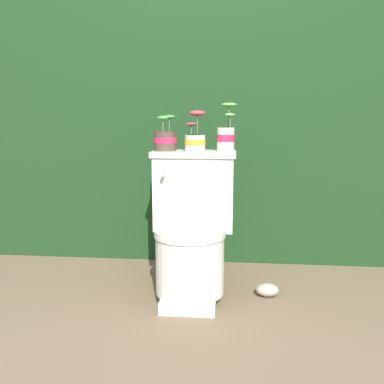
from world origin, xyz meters
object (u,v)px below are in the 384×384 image
(toilet, at_px, (192,230))
(potted_plant_midleft, at_px, (195,139))
(potted_plant_middle, at_px, (226,135))
(garden_stone, at_px, (267,290))
(potted_plant_left, at_px, (165,139))

(toilet, relative_size, potted_plant_midleft, 3.55)
(potted_plant_middle, xyz_separation_m, garden_stone, (0.23, -0.12, -0.81))
(toilet, height_order, potted_plant_middle, potted_plant_middle)
(toilet, xyz_separation_m, garden_stone, (0.40, 0.02, -0.32))
(potted_plant_middle, distance_m, garden_stone, 0.85)
(toilet, height_order, potted_plant_midleft, potted_plant_midleft)
(toilet, bearing_deg, potted_plant_midleft, 88.17)
(potted_plant_midleft, xyz_separation_m, garden_stone, (0.40, -0.09, -0.79))
(toilet, relative_size, potted_plant_left, 4.00)
(toilet, distance_m, potted_plant_midleft, 0.48)
(potted_plant_left, bearing_deg, potted_plant_middle, 4.43)
(potted_plant_midleft, bearing_deg, garden_stone, -13.18)
(toilet, xyz_separation_m, potted_plant_midleft, (0.00, 0.11, 0.47))
(potted_plant_left, distance_m, potted_plant_middle, 0.32)
(potted_plant_middle, bearing_deg, toilet, -138.99)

